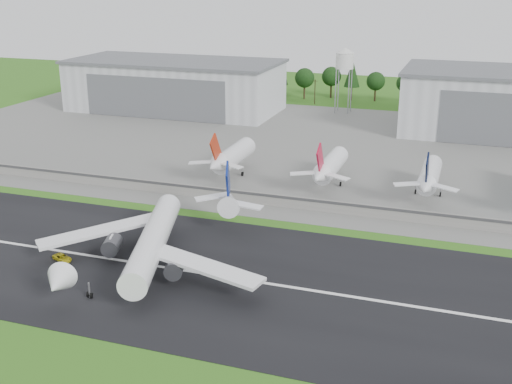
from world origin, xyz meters
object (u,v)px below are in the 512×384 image
at_px(parked_jet_navy, 429,177).
at_px(parked_jet_red_b, 329,167).
at_px(main_airliner, 152,246).
at_px(ground_vehicle, 62,258).
at_px(parked_jet_red_a, 230,157).

bearing_deg(parked_jet_navy, parked_jet_red_b, 179.97).
height_order(main_airliner, ground_vehicle, main_airliner).
relative_size(main_airliner, parked_jet_navy, 1.85).
bearing_deg(ground_vehicle, parked_jet_red_a, 12.07).
bearing_deg(parked_jet_navy, ground_vehicle, -136.08).
xyz_separation_m(ground_vehicle, parked_jet_red_b, (44.45, 70.85, 5.34)).
bearing_deg(parked_jet_red_a, main_airliner, -83.44).
height_order(ground_vehicle, parked_jet_red_a, parked_jet_red_a).
bearing_deg(parked_jet_red_b, parked_jet_navy, -0.03).
distance_m(main_airliner, parked_jet_red_a, 67.46).
bearing_deg(ground_vehicle, parked_jet_red_b, -9.68).
bearing_deg(parked_jet_red_a, parked_jet_red_b, -0.05).
bearing_deg(ground_vehicle, parked_jet_navy, -23.66).
xyz_separation_m(main_airliner, parked_jet_navy, (52.93, 66.96, 1.16)).
height_order(main_airliner, parked_jet_navy, main_airliner).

